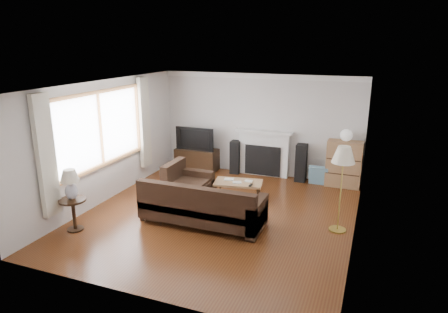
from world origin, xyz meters
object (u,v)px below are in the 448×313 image
at_px(sectional_sofa, 203,204).
at_px(floor_lamp, 341,190).
at_px(side_table, 74,215).
at_px(tv_stand, 197,159).
at_px(coffee_table, 238,190).
at_px(bookshelf, 344,164).

height_order(sectional_sofa, floor_lamp, floor_lamp).
xyz_separation_m(sectional_sofa, side_table, (-2.03, -1.04, -0.10)).
bearing_deg(sectional_sofa, floor_lamp, 14.85).
xyz_separation_m(tv_stand, sectional_sofa, (1.48, -2.94, 0.12)).
relative_size(sectional_sofa, coffee_table, 2.44).
xyz_separation_m(sectional_sofa, floor_lamp, (2.34, 0.62, 0.38)).
bearing_deg(floor_lamp, bookshelf, 93.39).
bearing_deg(side_table, coffee_table, 47.42).
relative_size(tv_stand, side_table, 1.87).
bearing_deg(tv_stand, sectional_sofa, -63.30).
bearing_deg(coffee_table, tv_stand, 127.26).
bearing_deg(bookshelf, side_table, -136.37).
xyz_separation_m(sectional_sofa, coffee_table, (0.20, 1.39, -0.20)).
bearing_deg(floor_lamp, side_table, -159.17).
bearing_deg(floor_lamp, coffee_table, 160.31).
height_order(sectional_sofa, coffee_table, sectional_sofa).
xyz_separation_m(floor_lamp, side_table, (-4.37, -1.66, -0.48)).
xyz_separation_m(bookshelf, floor_lamp, (0.14, -2.37, 0.24)).
bearing_deg(bookshelf, floor_lamp, -86.61).
bearing_deg(side_table, sectional_sofa, 27.19).
relative_size(coffee_table, floor_lamp, 0.64).
distance_m(sectional_sofa, coffee_table, 1.42).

